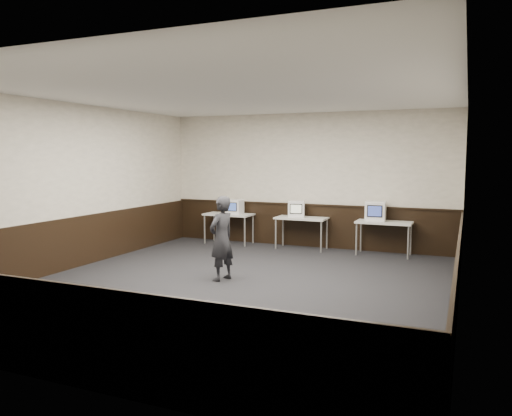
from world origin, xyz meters
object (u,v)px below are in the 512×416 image
at_px(desk_right, 384,225).
at_px(emac_left, 235,207).
at_px(desk_left, 229,216).
at_px(desk_center, 301,220).
at_px(emac_right, 376,211).
at_px(emac_center, 296,209).
at_px(person, 222,238).

xyz_separation_m(desk_right, emac_left, (-3.62, -0.02, 0.25)).
distance_m(desk_left, desk_center, 1.90).
bearing_deg(desk_left, desk_right, 0.00).
bearing_deg(emac_right, emac_center, 175.71).
bearing_deg(desk_center, emac_center, 162.16).
height_order(desk_left, desk_right, same).
height_order(desk_left, emac_center, emac_center).
xyz_separation_m(desk_center, emac_left, (-1.72, -0.02, 0.25)).
bearing_deg(desk_center, desk_right, 0.00).
xyz_separation_m(desk_center, emac_right, (1.71, 0.04, 0.29)).
height_order(desk_right, person, person).
relative_size(desk_right, emac_left, 3.00).
bearing_deg(emac_right, desk_left, 176.47).
bearing_deg(desk_left, emac_right, 0.67).
distance_m(desk_center, emac_left, 1.74).
relative_size(desk_left, desk_center, 1.00).
bearing_deg(person, emac_left, -142.05).
bearing_deg(person, emac_center, -167.79).
height_order(emac_left, emac_right, emac_right).
bearing_deg(emac_left, desk_left, 171.73).
distance_m(desk_center, desk_right, 1.90).
xyz_separation_m(desk_left, person, (1.52, -3.38, 0.07)).
relative_size(desk_center, emac_left, 3.00).
bearing_deg(emac_center, person, -109.32).
distance_m(emac_left, emac_center, 1.58).
xyz_separation_m(desk_right, person, (-2.28, -3.38, 0.07)).
bearing_deg(emac_left, person, -70.35).
distance_m(desk_left, person, 3.71).
height_order(desk_center, emac_center, emac_center).
relative_size(emac_left, person, 0.27).
height_order(emac_left, emac_center, emac_center).
height_order(desk_right, emac_center, emac_center).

